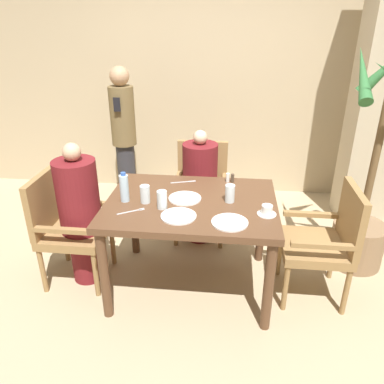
{
  "coord_description": "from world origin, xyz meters",
  "views": [
    {
      "loc": [
        0.27,
        -2.46,
        1.98
      ],
      "look_at": [
        0.0,
        0.05,
        0.81
      ],
      "focal_mm": 35.0,
      "sensor_mm": 36.0,
      "label": 1
    }
  ],
  "objects_px": {
    "plate_main_left": "(230,222)",
    "glass_tall_mid": "(230,193)",
    "chair_far_side": "(201,186)",
    "glass_tall_far": "(145,194)",
    "teacup_with_saucer": "(267,211)",
    "chair_left_side": "(65,224)",
    "glass_tall_near": "(162,200)",
    "plate_dessert_center": "(179,216)",
    "diner_in_left_chair": "(80,213)",
    "water_bottle": "(124,188)",
    "standing_host": "(124,135)",
    "diner_in_far_chair": "(200,186)",
    "chair_right_side": "(327,238)",
    "potted_palm": "(364,210)",
    "plate_main_right": "(185,198)"
  },
  "relations": [
    {
      "from": "plate_main_left",
      "to": "glass_tall_mid",
      "type": "xyz_separation_m",
      "value": [
        -0.01,
        0.32,
        0.06
      ]
    },
    {
      "from": "chair_far_side",
      "to": "glass_tall_far",
      "type": "distance_m",
      "value": 1.03
    },
    {
      "from": "chair_far_side",
      "to": "teacup_with_saucer",
      "type": "height_order",
      "value": "chair_far_side"
    },
    {
      "from": "chair_left_side",
      "to": "glass_tall_near",
      "type": "relative_size",
      "value": 6.93
    },
    {
      "from": "plate_dessert_center",
      "to": "glass_tall_near",
      "type": "relative_size",
      "value": 1.85
    },
    {
      "from": "diner_in_left_chair",
      "to": "water_bottle",
      "type": "xyz_separation_m",
      "value": [
        0.39,
        -0.05,
        0.26
      ]
    },
    {
      "from": "standing_host",
      "to": "plate_dessert_center",
      "type": "distance_m",
      "value": 1.84
    },
    {
      "from": "standing_host",
      "to": "water_bottle",
      "type": "height_order",
      "value": "standing_host"
    },
    {
      "from": "chair_left_side",
      "to": "diner_in_far_chair",
      "type": "bearing_deg",
      "value": 35.49
    },
    {
      "from": "plate_main_left",
      "to": "glass_tall_far",
      "type": "xyz_separation_m",
      "value": [
        -0.62,
        0.24,
        0.06
      ]
    },
    {
      "from": "chair_left_side",
      "to": "teacup_with_saucer",
      "type": "xyz_separation_m",
      "value": [
        1.55,
        -0.16,
        0.29
      ]
    },
    {
      "from": "diner_in_left_chair",
      "to": "chair_right_side",
      "type": "height_order",
      "value": "diner_in_left_chair"
    },
    {
      "from": "potted_palm",
      "to": "teacup_with_saucer",
      "type": "xyz_separation_m",
      "value": [
        -0.87,
        -0.61,
        0.26
      ]
    },
    {
      "from": "plate_main_right",
      "to": "diner_in_far_chair",
      "type": "bearing_deg",
      "value": 85.83
    },
    {
      "from": "standing_host",
      "to": "glass_tall_mid",
      "type": "bearing_deg",
      "value": -49.4
    },
    {
      "from": "chair_right_side",
      "to": "standing_host",
      "type": "height_order",
      "value": "standing_host"
    },
    {
      "from": "standing_host",
      "to": "water_bottle",
      "type": "xyz_separation_m",
      "value": [
        0.41,
        -1.44,
        0.03
      ]
    },
    {
      "from": "plate_main_left",
      "to": "glass_tall_mid",
      "type": "distance_m",
      "value": 0.33
    },
    {
      "from": "chair_far_side",
      "to": "glass_tall_near",
      "type": "height_order",
      "value": "chair_far_side"
    },
    {
      "from": "water_bottle",
      "to": "glass_tall_near",
      "type": "height_order",
      "value": "water_bottle"
    },
    {
      "from": "chair_far_side",
      "to": "plate_main_left",
      "type": "xyz_separation_m",
      "value": [
        0.29,
        -1.16,
        0.26
      ]
    },
    {
      "from": "chair_far_side",
      "to": "glass_tall_far",
      "type": "bearing_deg",
      "value": -109.85
    },
    {
      "from": "chair_right_side",
      "to": "diner_in_left_chair",
      "type": "bearing_deg",
      "value": 180.0
    },
    {
      "from": "diner_in_far_chair",
      "to": "potted_palm",
      "type": "distance_m",
      "value": 1.43
    },
    {
      "from": "diner_in_far_chair",
      "to": "water_bottle",
      "type": "bearing_deg",
      "value": -122.23
    },
    {
      "from": "chair_left_side",
      "to": "diner_in_left_chair",
      "type": "distance_m",
      "value": 0.17
    },
    {
      "from": "chair_left_side",
      "to": "glass_tall_near",
      "type": "bearing_deg",
      "value": -9.5
    },
    {
      "from": "plate_main_right",
      "to": "glass_tall_mid",
      "type": "relative_size",
      "value": 1.85
    },
    {
      "from": "standing_host",
      "to": "plate_main_left",
      "type": "height_order",
      "value": "standing_host"
    },
    {
      "from": "glass_tall_near",
      "to": "glass_tall_mid",
      "type": "distance_m",
      "value": 0.5
    },
    {
      "from": "chair_right_side",
      "to": "glass_tall_near",
      "type": "xyz_separation_m",
      "value": [
        -1.2,
        -0.14,
        0.32
      ]
    },
    {
      "from": "glass_tall_near",
      "to": "chair_far_side",
      "type": "bearing_deg",
      "value": 79.05
    },
    {
      "from": "diner_in_left_chair",
      "to": "plate_main_right",
      "type": "bearing_deg",
      "value": 1.71
    },
    {
      "from": "chair_far_side",
      "to": "potted_palm",
      "type": "distance_m",
      "value": 1.46
    },
    {
      "from": "plate_dessert_center",
      "to": "glass_tall_far",
      "type": "relative_size",
      "value": 1.85
    },
    {
      "from": "water_bottle",
      "to": "plate_main_left",
      "type": "bearing_deg",
      "value": -17.98
    },
    {
      "from": "chair_left_side",
      "to": "standing_host",
      "type": "height_order",
      "value": "standing_host"
    },
    {
      "from": "glass_tall_near",
      "to": "standing_host",
      "type": "bearing_deg",
      "value": 114.67
    },
    {
      "from": "plate_main_left",
      "to": "glass_tall_far",
      "type": "distance_m",
      "value": 0.67
    },
    {
      "from": "chair_right_side",
      "to": "plate_main_left",
      "type": "bearing_deg",
      "value": -157.26
    },
    {
      "from": "chair_left_side",
      "to": "glass_tall_mid",
      "type": "bearing_deg",
      "value": 0.87
    },
    {
      "from": "diner_in_far_chair",
      "to": "glass_tall_near",
      "type": "distance_m",
      "value": 0.92
    },
    {
      "from": "diner_in_left_chair",
      "to": "diner_in_far_chair",
      "type": "bearing_deg",
      "value": 39.56
    },
    {
      "from": "potted_palm",
      "to": "water_bottle",
      "type": "bearing_deg",
      "value": -164.92
    },
    {
      "from": "plate_main_left",
      "to": "chair_left_side",
      "type": "bearing_deg",
      "value": 166.9
    },
    {
      "from": "diner_in_far_chair",
      "to": "standing_host",
      "type": "distance_m",
      "value": 1.15
    },
    {
      "from": "glass_tall_near",
      "to": "plate_main_left",
      "type": "bearing_deg",
      "value": -18.98
    },
    {
      "from": "chair_right_side",
      "to": "water_bottle",
      "type": "relative_size",
      "value": 4.06
    },
    {
      "from": "diner_in_far_chair",
      "to": "glass_tall_near",
      "type": "height_order",
      "value": "diner_in_far_chair"
    },
    {
      "from": "chair_left_side",
      "to": "glass_tall_far",
      "type": "distance_m",
      "value": 0.75
    }
  ]
}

